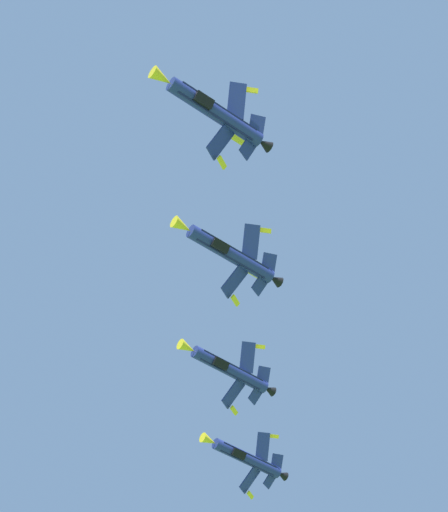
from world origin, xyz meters
TOP-DOWN VIEW (x-y plane):
  - fighter_jet_left_wing at (-12.43, 50.15)m, footprint 11.63×13.08m
  - fighter_jet_right_wing at (-14.15, 68.33)m, footprint 11.63×12.99m
  - fighter_jet_left_outer at (-18.35, 90.11)m, footprint 11.63×13.01m
  - fighter_jet_right_outer at (-19.70, 111.06)m, footprint 11.63×12.99m

SIDE VIEW (x-z plane):
  - fighter_jet_right_wing at x=-14.15m, z-range 84.01..91.97m
  - fighter_jet_left_outer at x=-18.35m, z-range 85.41..93.45m
  - fighter_jet_right_outer at x=-19.70m, z-range 86.24..94.17m
  - fighter_jet_left_wing at x=-12.43m, z-range 86.50..94.89m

